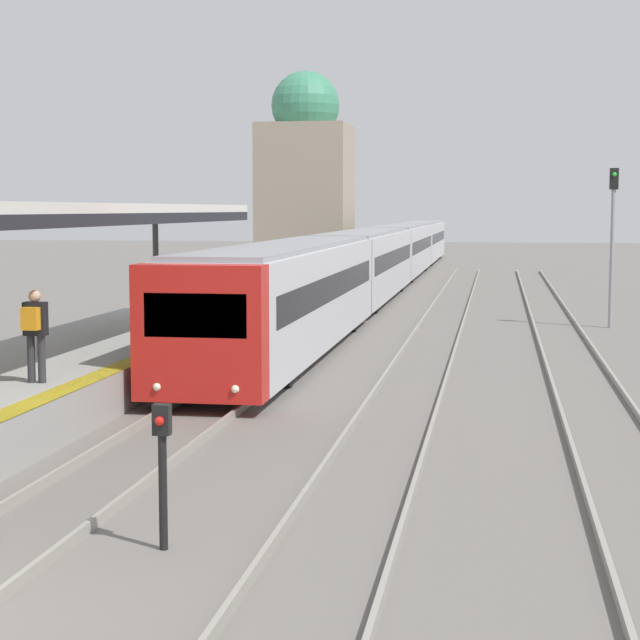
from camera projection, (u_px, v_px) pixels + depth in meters
person_on_platform at (35, 328)px, 18.96m from camera, size 0.40×0.40×1.66m
train_near at (385, 254)px, 54.34m from camera, size 2.59×69.59×3.02m
signal_post_near at (162, 459)px, 12.35m from camera, size 0.20×0.21×1.72m
signal_mast_far at (613, 228)px, 35.41m from camera, size 0.28×0.29×5.30m
distant_domed_building at (306, 182)px, 60.12m from camera, size 4.97×4.97×11.62m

